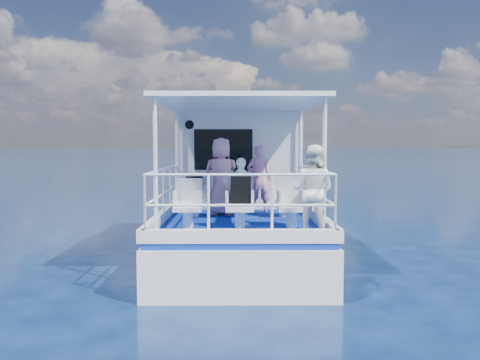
# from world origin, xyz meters

# --- Properties ---
(ground) EXTENTS (2000.00, 2000.00, 0.00)m
(ground) POSITION_xyz_m (0.00, 0.00, 0.00)
(ground) COLOR #071536
(ground) RESTS_ON ground
(hull) EXTENTS (3.00, 7.00, 1.60)m
(hull) POSITION_xyz_m (0.00, 1.00, 0.00)
(hull) COLOR white
(hull) RESTS_ON ground
(deck) EXTENTS (2.90, 6.90, 0.10)m
(deck) POSITION_xyz_m (0.00, 1.00, 0.85)
(deck) COLOR navy
(deck) RESTS_ON hull
(cabin) EXTENTS (2.85, 2.00, 2.20)m
(cabin) POSITION_xyz_m (0.00, 2.30, 2.00)
(cabin) COLOR white
(cabin) RESTS_ON deck
(canopy) EXTENTS (3.00, 3.20, 0.08)m
(canopy) POSITION_xyz_m (0.00, -0.20, 3.14)
(canopy) COLOR white
(canopy) RESTS_ON cabin
(canopy_posts) EXTENTS (2.77, 2.97, 2.20)m
(canopy_posts) POSITION_xyz_m (0.00, -0.25, 2.00)
(canopy_posts) COLOR white
(canopy_posts) RESTS_ON deck
(railings) EXTENTS (2.84, 3.59, 1.00)m
(railings) POSITION_xyz_m (0.00, -0.58, 1.40)
(railings) COLOR white
(railings) RESTS_ON deck
(seat_port_fwd) EXTENTS (0.48, 0.46, 0.38)m
(seat_port_fwd) POSITION_xyz_m (-0.90, 0.20, 1.09)
(seat_port_fwd) COLOR silver
(seat_port_fwd) RESTS_ON deck
(seat_center_fwd) EXTENTS (0.48, 0.46, 0.38)m
(seat_center_fwd) POSITION_xyz_m (0.00, 0.20, 1.09)
(seat_center_fwd) COLOR silver
(seat_center_fwd) RESTS_ON deck
(seat_stbd_fwd) EXTENTS (0.48, 0.46, 0.38)m
(seat_stbd_fwd) POSITION_xyz_m (0.90, 0.20, 1.09)
(seat_stbd_fwd) COLOR silver
(seat_stbd_fwd) RESTS_ON deck
(seat_port_aft) EXTENTS (0.48, 0.46, 0.38)m
(seat_port_aft) POSITION_xyz_m (-0.90, -1.10, 1.09)
(seat_port_aft) COLOR silver
(seat_port_aft) RESTS_ON deck
(seat_center_aft) EXTENTS (0.48, 0.46, 0.38)m
(seat_center_aft) POSITION_xyz_m (0.00, -1.10, 1.09)
(seat_center_aft) COLOR silver
(seat_center_aft) RESTS_ON deck
(seat_stbd_aft) EXTENTS (0.48, 0.46, 0.38)m
(seat_stbd_aft) POSITION_xyz_m (0.90, -1.10, 1.09)
(seat_stbd_aft) COLOR silver
(seat_stbd_aft) RESTS_ON deck
(passenger_port_fwd) EXTENTS (0.63, 0.47, 1.60)m
(passenger_port_fwd) POSITION_xyz_m (-0.37, 0.44, 1.70)
(passenger_port_fwd) COLOR pink
(passenger_port_fwd) RESTS_ON deck
(passenger_stbd_fwd) EXTENTS (0.57, 0.41, 1.46)m
(passenger_stbd_fwd) POSITION_xyz_m (0.44, 0.96, 1.63)
(passenger_stbd_fwd) COLOR pink
(passenger_stbd_fwd) RESTS_ON deck
(passenger_stbd_aft) EXTENTS (0.87, 0.81, 1.44)m
(passenger_stbd_aft) POSITION_xyz_m (1.15, -1.81, 1.62)
(passenger_stbd_aft) COLOR white
(passenger_stbd_aft) RESTS_ON deck
(backpack_port) EXTENTS (0.33, 0.19, 0.44)m
(backpack_port) POSITION_xyz_m (-0.90, 0.15, 1.50)
(backpack_port) COLOR black
(backpack_port) RESTS_ON seat_port_fwd
(backpack_center) EXTENTS (0.35, 0.20, 0.52)m
(backpack_center) POSITION_xyz_m (0.02, -1.08, 1.54)
(backpack_center) COLOR black
(backpack_center) RESTS_ON seat_center_aft
(compact_camera) EXTENTS (0.10, 0.06, 0.06)m
(compact_camera) POSITION_xyz_m (-0.91, 0.15, 1.75)
(compact_camera) COLOR black
(compact_camera) RESTS_ON backpack_port
(panda) EXTENTS (0.21, 0.18, 0.33)m
(panda) POSITION_xyz_m (0.02, -1.08, 1.97)
(panda) COLOR silver
(panda) RESTS_ON backpack_center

